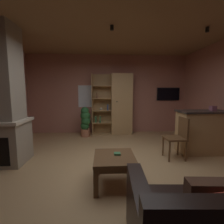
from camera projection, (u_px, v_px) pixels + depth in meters
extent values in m
cube|color=tan|center=(113.00, 168.00, 3.14)|extent=(5.63, 5.75, 0.02)
cube|color=#AD7060|center=(108.00, 94.00, 5.85)|extent=(5.75, 0.06, 2.78)
cube|color=#8E6B47|center=(113.00, 16.00, 2.80)|extent=(5.63, 5.75, 0.02)
cube|color=white|center=(87.00, 96.00, 5.78)|extent=(0.64, 0.01, 0.78)
cube|color=gray|center=(3.00, 143.00, 3.33)|extent=(0.91, 0.70, 0.85)
cube|color=beige|center=(1.00, 121.00, 3.28)|extent=(0.99, 0.78, 0.06)
cube|color=tan|center=(122.00, 104.00, 5.63)|extent=(0.72, 0.38, 2.10)
cube|color=tan|center=(102.00, 104.00, 5.77)|extent=(0.67, 0.02, 2.10)
cube|color=tan|center=(92.00, 104.00, 5.58)|extent=(0.02, 0.38, 2.10)
sphere|color=black|center=(117.00, 102.00, 5.41)|extent=(0.04, 0.04, 0.04)
cube|color=tan|center=(102.00, 134.00, 5.72)|extent=(0.67, 0.38, 0.02)
cube|color=tan|center=(102.00, 122.00, 5.67)|extent=(0.67, 0.38, 0.02)
cube|color=tan|center=(102.00, 110.00, 5.62)|extent=(0.67, 0.38, 0.02)
cube|color=tan|center=(102.00, 98.00, 5.57)|extent=(0.67, 0.38, 0.02)
cube|color=tan|center=(102.00, 86.00, 5.52)|extent=(0.67, 0.38, 0.02)
cube|color=brown|center=(97.00, 95.00, 5.49)|extent=(0.04, 0.23, 0.19)
cube|color=#387247|center=(96.00, 119.00, 5.59)|extent=(0.04, 0.23, 0.20)
cube|color=#387247|center=(100.00, 119.00, 5.60)|extent=(0.04, 0.23, 0.21)
cube|color=#2D4C8C|center=(108.00, 107.00, 5.56)|extent=(0.04, 0.23, 0.20)
sphere|color=beige|center=(101.00, 109.00, 5.61)|extent=(0.10, 0.10, 0.10)
cube|color=tan|center=(208.00, 133.00, 3.90)|extent=(1.43, 0.54, 0.99)
cube|color=#2D2826|center=(210.00, 112.00, 3.84)|extent=(1.49, 0.60, 0.04)
cube|color=#995972|center=(213.00, 108.00, 3.86)|extent=(0.12, 0.12, 0.11)
cube|color=black|center=(140.00, 224.00, 1.38)|extent=(0.20, 0.94, 0.67)
cube|color=brown|center=(211.00, 205.00, 1.33)|extent=(0.42, 0.18, 0.41)
cube|color=brown|center=(114.00, 158.00, 2.54)|extent=(0.64, 0.70, 0.05)
cube|color=brown|center=(114.00, 161.00, 2.54)|extent=(0.57, 0.63, 0.08)
cube|color=brown|center=(96.00, 183.00, 2.24)|extent=(0.07, 0.07, 0.42)
cube|color=brown|center=(136.00, 182.00, 2.27)|extent=(0.07, 0.07, 0.42)
cube|color=brown|center=(97.00, 163.00, 2.86)|extent=(0.07, 0.07, 0.42)
cube|color=brown|center=(129.00, 163.00, 2.89)|extent=(0.07, 0.07, 0.42)
cube|color=#387247|center=(117.00, 154.00, 2.59)|extent=(0.10, 0.10, 0.03)
cube|color=brown|center=(174.00, 138.00, 3.54)|extent=(0.42, 0.42, 0.04)
cube|color=brown|center=(183.00, 127.00, 3.53)|extent=(0.04, 0.40, 0.44)
cylinder|color=brown|center=(163.00, 146.00, 3.74)|extent=(0.04, 0.04, 0.46)
cylinder|color=brown|center=(169.00, 151.00, 3.38)|extent=(0.04, 0.04, 0.46)
cylinder|color=brown|center=(178.00, 145.00, 3.76)|extent=(0.04, 0.04, 0.46)
cylinder|color=brown|center=(186.00, 151.00, 3.40)|extent=(0.04, 0.04, 0.46)
cylinder|color=#B77051|center=(85.00, 133.00, 5.39)|extent=(0.28, 0.28, 0.24)
sphere|color=#235B2D|center=(85.00, 126.00, 5.39)|extent=(0.28, 0.28, 0.28)
sphere|color=#235B2D|center=(86.00, 121.00, 5.36)|extent=(0.31, 0.31, 0.31)
sphere|color=#235B2D|center=(85.00, 116.00, 5.34)|extent=(0.33, 0.33, 0.33)
sphere|color=#235B2D|center=(85.00, 111.00, 5.30)|extent=(0.27, 0.27, 0.27)
cube|color=black|center=(168.00, 94.00, 5.91)|extent=(0.83, 0.05, 0.47)
cube|color=black|center=(168.00, 94.00, 5.88)|extent=(0.79, 0.01, 0.43)
cylinder|color=black|center=(8.00, 26.00, 3.04)|extent=(0.07, 0.07, 0.09)
cylinder|color=black|center=(112.00, 28.00, 3.13)|extent=(0.07, 0.07, 0.09)
cylinder|color=black|center=(207.00, 30.00, 3.22)|extent=(0.07, 0.07, 0.09)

